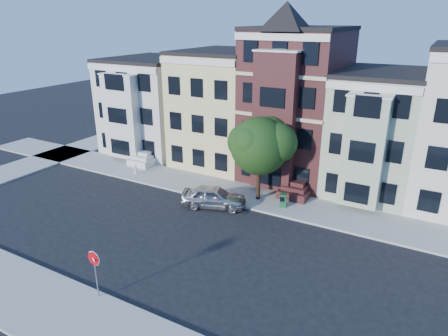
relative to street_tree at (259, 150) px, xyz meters
The scene contains 11 objects.
ground 8.71m from the street_tree, 87.69° to the right, with size 120.00×120.00×0.00m, color black.
far_sidewalk 3.96m from the street_tree, 41.80° to the left, with size 60.00×4.00×0.15m, color #9E9B93.
house_white 16.18m from the street_tree, 155.23° to the left, with size 8.00×9.00×9.00m, color silver.
house_yellow 9.57m from the street_tree, 134.62° to the left, with size 7.00×9.00×10.00m, color beige.
house_brown 7.07m from the street_tree, 87.37° to the left, with size 7.00×9.00×12.00m, color #3C1919.
house_green 9.62m from the street_tree, 44.86° to the left, with size 6.00×9.00×9.00m, color #A2B193.
street_tree is the anchor object (origin of this frame).
parked_car 4.72m from the street_tree, 133.00° to the right, with size 1.87×4.64×1.58m, color #B2B4B8.
newspaper_box 4.00m from the street_tree, ahead, with size 0.45×0.40×1.00m, color #1B5A2D.
fire_hydrant 11.97m from the street_tree, behind, with size 0.24×0.24×0.67m, color silver.
stop_sign 14.38m from the street_tree, 98.48° to the right, with size 0.79×0.11×2.86m, color #AE040D, non-canonical shape.
Camera 1 is at (10.73, -17.32, 12.83)m, focal length 32.00 mm.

